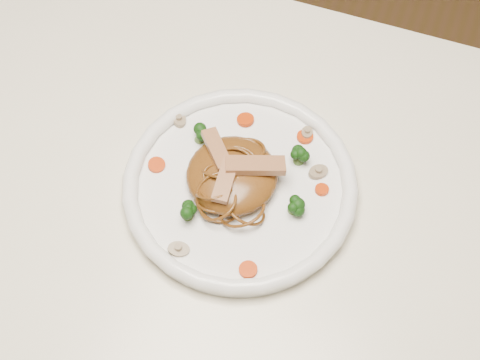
% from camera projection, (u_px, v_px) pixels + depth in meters
% --- Properties ---
extents(table, '(1.20, 0.80, 0.75)m').
position_uv_depth(table, '(193.00, 257.00, 0.97)').
color(table, white).
rests_on(table, ground).
extents(plate, '(0.34, 0.34, 0.02)m').
position_uv_depth(plate, '(240.00, 189.00, 0.90)').
color(plate, white).
rests_on(plate, table).
extents(noodle_mound, '(0.13, 0.13, 0.04)m').
position_uv_depth(noodle_mound, '(232.00, 175.00, 0.88)').
color(noodle_mound, brown).
rests_on(noodle_mound, plate).
extents(chicken_a, '(0.08, 0.05, 0.01)m').
position_uv_depth(chicken_a, '(255.00, 165.00, 0.86)').
color(chicken_a, tan).
rests_on(chicken_a, noodle_mound).
extents(chicken_b, '(0.05, 0.06, 0.01)m').
position_uv_depth(chicken_b, '(217.00, 149.00, 0.88)').
color(chicken_b, tan).
rests_on(chicken_b, noodle_mound).
extents(chicken_c, '(0.02, 0.06, 0.01)m').
position_uv_depth(chicken_c, '(226.00, 179.00, 0.85)').
color(chicken_c, tan).
rests_on(chicken_c, noodle_mound).
extents(broccoli_0, '(0.03, 0.03, 0.03)m').
position_uv_depth(broccoli_0, '(299.00, 154.00, 0.90)').
color(broccoli_0, '#0E3B0C').
rests_on(broccoli_0, plate).
extents(broccoli_1, '(0.03, 0.03, 0.03)m').
position_uv_depth(broccoli_1, '(199.00, 133.00, 0.91)').
color(broccoli_1, '#0E3B0C').
rests_on(broccoli_1, plate).
extents(broccoli_2, '(0.03, 0.03, 0.03)m').
position_uv_depth(broccoli_2, '(187.00, 210.00, 0.86)').
color(broccoli_2, '#0E3B0C').
rests_on(broccoli_2, plate).
extents(broccoli_3, '(0.03, 0.03, 0.03)m').
position_uv_depth(broccoli_3, '(294.00, 205.00, 0.86)').
color(broccoli_3, '#0E3B0C').
rests_on(broccoli_3, plate).
extents(carrot_0, '(0.02, 0.02, 0.00)m').
position_uv_depth(carrot_0, '(305.00, 137.00, 0.93)').
color(carrot_0, red).
rests_on(carrot_0, plate).
extents(carrot_1, '(0.02, 0.02, 0.00)m').
position_uv_depth(carrot_1, '(157.00, 165.00, 0.90)').
color(carrot_1, red).
rests_on(carrot_1, plate).
extents(carrot_2, '(0.02, 0.02, 0.00)m').
position_uv_depth(carrot_2, '(322.00, 190.00, 0.89)').
color(carrot_2, red).
rests_on(carrot_2, plate).
extents(carrot_3, '(0.03, 0.03, 0.00)m').
position_uv_depth(carrot_3, '(245.00, 120.00, 0.94)').
color(carrot_3, red).
rests_on(carrot_3, plate).
extents(carrot_4, '(0.03, 0.03, 0.00)m').
position_uv_depth(carrot_4, '(248.00, 270.00, 0.83)').
color(carrot_4, red).
rests_on(carrot_4, plate).
extents(mushroom_0, '(0.03, 0.03, 0.01)m').
position_uv_depth(mushroom_0, '(179.00, 249.00, 0.84)').
color(mushroom_0, tan).
rests_on(mushroom_0, plate).
extents(mushroom_1, '(0.04, 0.04, 0.01)m').
position_uv_depth(mushroom_1, '(318.00, 172.00, 0.90)').
color(mushroom_1, tan).
rests_on(mushroom_1, plate).
extents(mushroom_2, '(0.03, 0.03, 0.01)m').
position_uv_depth(mushroom_2, '(179.00, 120.00, 0.94)').
color(mushroom_2, tan).
rests_on(mushroom_2, plate).
extents(mushroom_3, '(0.02, 0.02, 0.01)m').
position_uv_depth(mushroom_3, '(307.00, 133.00, 0.93)').
color(mushroom_3, tan).
rests_on(mushroom_3, plate).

